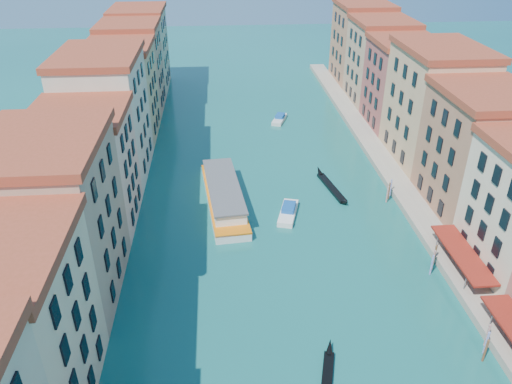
# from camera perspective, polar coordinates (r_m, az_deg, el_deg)

# --- Properties ---
(left_bank_palazzos) EXTENTS (12.80, 128.40, 21.00)m
(left_bank_palazzos) POSITION_cam_1_polar(r_m,az_deg,el_deg) (81.72, -17.49, 6.23)
(left_bank_palazzos) COLOR #C6B18C
(left_bank_palazzos) RESTS_ON ground
(right_bank_palazzos) EXTENTS (12.80, 128.40, 21.00)m
(right_bank_palazzos) POSITION_cam_1_polar(r_m,az_deg,el_deg) (88.18, 21.03, 7.33)
(right_bank_palazzos) COLOR brown
(right_bank_palazzos) RESTS_ON ground
(quay) EXTENTS (4.00, 140.00, 1.00)m
(quay) POSITION_cam_1_polar(r_m,az_deg,el_deg) (88.80, 15.29, 1.86)
(quay) COLOR gray
(quay) RESTS_ON ground
(mooring_poles_right) EXTENTS (1.44, 54.24, 3.20)m
(mooring_poles_right) POSITION_cam_1_polar(r_m,az_deg,el_deg) (60.16, 23.60, -13.68)
(mooring_poles_right) COLOR #51391B
(mooring_poles_right) RESTS_ON ground
(vaporetto_far) EXTENTS (7.30, 22.76, 3.33)m
(vaporetto_far) POSITION_cam_1_polar(r_m,az_deg,el_deg) (77.92, -3.70, -0.29)
(vaporetto_far) COLOR white
(vaporetto_far) RESTS_ON ground
(gondola_far) EXTENTS (3.44, 12.99, 1.85)m
(gondola_far) POSITION_cam_1_polar(r_m,az_deg,el_deg) (83.36, 8.56, 0.65)
(gondola_far) COLOR black
(gondola_far) RESTS_ON ground
(motorboat_mid) EXTENTS (4.11, 7.47, 1.48)m
(motorboat_mid) POSITION_cam_1_polar(r_m,az_deg,el_deg) (75.29, 3.70, -2.26)
(motorboat_mid) COLOR white
(motorboat_mid) RESTS_ON ground
(motorboat_far) EXTENTS (4.16, 6.85, 1.35)m
(motorboat_far) POSITION_cam_1_polar(r_m,az_deg,el_deg) (110.37, 2.71, 8.39)
(motorboat_far) COLOR silver
(motorboat_far) RESTS_ON ground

